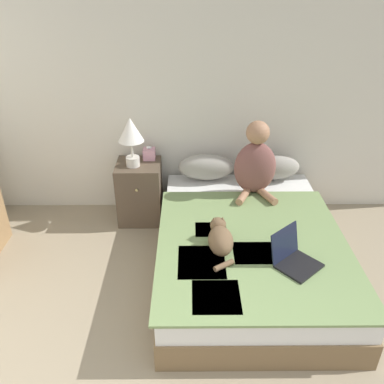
% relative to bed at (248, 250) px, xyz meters
% --- Properties ---
extents(wall_back, '(5.31, 0.05, 2.55)m').
position_rel_bed_xyz_m(wall_back, '(-0.45, 1.14, 1.06)').
color(wall_back, beige).
rests_on(wall_back, ground_plane).
extents(bed, '(1.53, 2.12, 0.43)m').
position_rel_bed_xyz_m(bed, '(0.00, 0.00, 0.00)').
color(bed, brown).
rests_on(bed, ground_plane).
extents(pillow_near, '(0.58, 0.24, 0.27)m').
position_rel_bed_xyz_m(pillow_near, '(-0.33, 0.92, 0.35)').
color(pillow_near, gray).
rests_on(pillow_near, bed).
extents(pillow_far, '(0.58, 0.24, 0.27)m').
position_rel_bed_xyz_m(pillow_far, '(0.33, 0.92, 0.35)').
color(pillow_far, gray).
rests_on(pillow_far, bed).
extents(person_sitting, '(0.40, 0.39, 0.73)m').
position_rel_bed_xyz_m(person_sitting, '(0.12, 0.64, 0.53)').
color(person_sitting, brown).
rests_on(person_sitting, bed).
extents(cat_tabby, '(0.21, 0.50, 0.20)m').
position_rel_bed_xyz_m(cat_tabby, '(-0.27, -0.27, 0.32)').
color(cat_tabby, brown).
rests_on(cat_tabby, bed).
extents(laptop_open, '(0.42, 0.42, 0.26)m').
position_rel_bed_xyz_m(laptop_open, '(0.27, -0.46, 0.27)').
color(laptop_open, black).
rests_on(laptop_open, bed).
extents(nightstand, '(0.44, 0.45, 0.64)m').
position_rel_bed_xyz_m(nightstand, '(-1.02, 0.85, 0.11)').
color(nightstand, brown).
rests_on(nightstand, ground_plane).
extents(table_lamp, '(0.25, 0.25, 0.49)m').
position_rel_bed_xyz_m(table_lamp, '(-1.06, 0.81, 0.77)').
color(table_lamp, beige).
rests_on(table_lamp, nightstand).
extents(tissue_box, '(0.12, 0.12, 0.14)m').
position_rel_bed_xyz_m(tissue_box, '(-0.92, 0.97, 0.48)').
color(tissue_box, '#E09EB2').
rests_on(tissue_box, nightstand).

